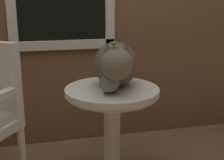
% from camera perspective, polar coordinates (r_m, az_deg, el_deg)
% --- Properties ---
extents(wicker_side_table, '(0.57, 0.57, 0.64)m').
position_cam_1_polar(wicker_side_table, '(1.95, 0.00, -7.50)').
color(wicker_side_table, silver).
rests_on(wicker_side_table, ground_plane).
extents(cat, '(0.33, 0.63, 0.29)m').
position_cam_1_polar(cat, '(1.86, 0.70, 2.90)').
color(cat, brown).
rests_on(cat, wicker_side_table).
extents(pewter_vase_with_ivy, '(0.11, 0.12, 0.30)m').
position_cam_1_polar(pewter_vase_with_ivy, '(1.74, -0.42, 0.17)').
color(pewter_vase_with_ivy, slate).
rests_on(pewter_vase_with_ivy, wicker_side_table).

